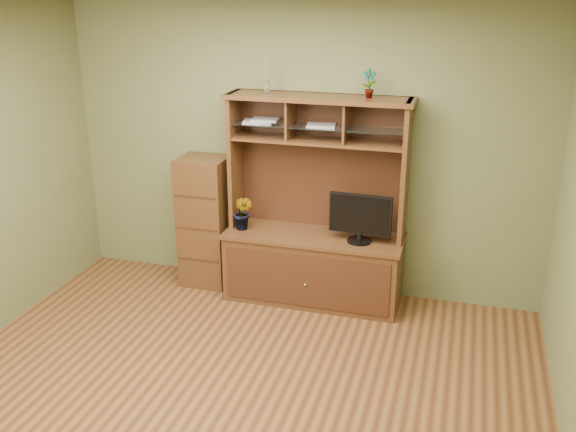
% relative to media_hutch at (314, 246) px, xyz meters
% --- Properties ---
extents(room, '(4.54, 4.04, 2.74)m').
position_rel_media_hutch_xyz_m(room, '(-0.20, -1.73, 0.83)').
color(room, '#4F2B16').
rests_on(room, ground).
extents(media_hutch, '(1.66, 0.61, 1.90)m').
position_rel_media_hutch_xyz_m(media_hutch, '(0.00, 0.00, 0.00)').
color(media_hutch, '#422413').
rests_on(media_hutch, room).
extents(monitor, '(0.56, 0.21, 0.44)m').
position_rel_media_hutch_xyz_m(monitor, '(0.43, -0.08, 0.36)').
color(monitor, black).
rests_on(monitor, media_hutch).
extents(orchid_plant, '(0.21, 0.18, 0.33)m').
position_rel_media_hutch_xyz_m(orchid_plant, '(-0.66, -0.08, 0.29)').
color(orchid_plant, '#245A1E').
rests_on(orchid_plant, media_hutch).
extents(top_plant, '(0.15, 0.13, 0.25)m').
position_rel_media_hutch_xyz_m(top_plant, '(0.43, 0.08, 1.50)').
color(top_plant, '#336724').
rests_on(top_plant, media_hutch).
extents(reed_diffuser, '(0.06, 0.06, 0.30)m').
position_rel_media_hutch_xyz_m(reed_diffuser, '(-0.47, 0.08, 1.50)').
color(reed_diffuser, silver).
rests_on(reed_diffuser, media_hutch).
extents(magazines, '(0.87, 0.24, 0.04)m').
position_rel_media_hutch_xyz_m(magazines, '(-0.35, 0.08, 1.13)').
color(magazines, '#A4A4A9').
rests_on(magazines, media_hutch).
extents(side_cabinet, '(0.45, 0.41, 1.27)m').
position_rel_media_hutch_xyz_m(side_cabinet, '(-1.10, 0.05, 0.11)').
color(side_cabinet, '#422413').
rests_on(side_cabinet, room).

